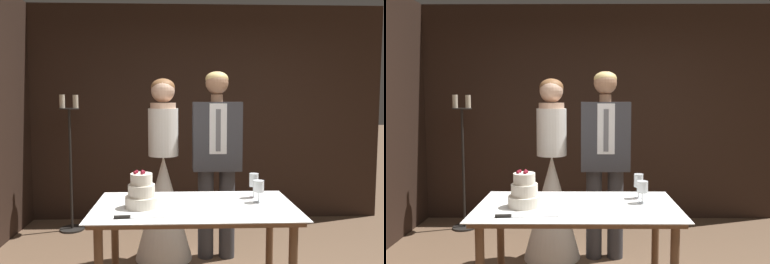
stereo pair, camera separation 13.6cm
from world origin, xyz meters
The scene contains 9 objects.
wall_back centered at (0.00, 2.50, 1.34)m, with size 4.51×0.12×2.67m, color black.
cake_table centered at (-0.20, 0.30, 0.69)m, with size 1.38×0.78×0.78m.
tiered_cake centered at (-0.56, 0.27, 0.88)m, with size 0.22×0.22×0.25m.
cake_knife centered at (-0.59, 0.03, 0.79)m, with size 0.39×0.05×0.02m.
wine_glass_near centered at (0.25, 0.35, 0.89)m, with size 0.08×0.08×0.16m.
wine_glass_middle centered at (0.25, 0.49, 0.90)m, with size 0.07×0.07×0.18m.
bride centered at (-0.45, 1.25, 0.63)m, with size 0.54×0.54×1.70m.
groom centered at (0.05, 1.25, 1.01)m, with size 0.45×0.25×1.77m.
candle_stand centered at (-1.55, 2.06, 0.75)m, with size 0.28×0.28×1.57m.
Camera 2 is at (-0.18, -2.23, 1.50)m, focal length 35.00 mm.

